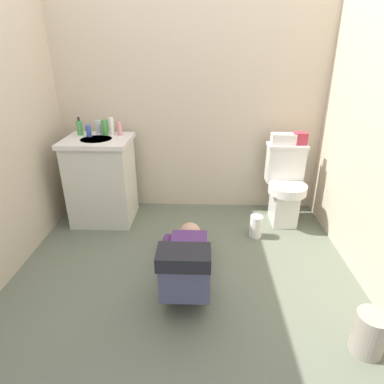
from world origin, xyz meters
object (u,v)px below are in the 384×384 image
toilet (285,186)px  bottle_clear (98,127)px  bottle_white (111,126)px  bottle_blue (89,131)px  faucet (101,129)px  person_plumber (186,261)px  bottle_pink (119,129)px  trash_can (369,333)px  toiletry_bag (300,138)px  paper_towel_roll (256,226)px  vanity_cabinet (102,179)px  tissue_box (283,139)px  bottle_green (105,127)px  soap_dispenser (80,128)px

toilet → bottle_clear: bottle_clear is taller
toilet → bottle_white: bottle_white is taller
bottle_blue → bottle_white: bottle_white is taller
faucet → person_plumber: bearing=-51.3°
bottle_pink → trash_can: 2.46m
toiletry_bag → paper_towel_roll: bearing=-134.6°
vanity_cabinet → paper_towel_roll: size_ratio=4.01×
tissue_box → bottle_pink: (-1.52, 0.00, 0.08)m
bottle_green → bottle_blue: bearing=-156.8°
vanity_cabinet → paper_towel_roll: (1.45, -0.29, -0.32)m
bottle_white → bottle_pink: (0.07, -0.00, -0.02)m
bottle_green → paper_towel_roll: 1.66m
bottle_white → toiletry_bag: bearing=-0.1°
bottle_pink → paper_towel_roll: bearing=-18.0°
toilet → bottle_pink: bearing=176.6°
trash_can → paper_towel_roll: trash_can is taller
toilet → trash_can: size_ratio=2.89×
person_plumber → paper_towel_roll: size_ratio=5.21×
tissue_box → bottle_green: bottle_green is taller
faucet → bottle_white: 0.12m
bottle_white → trash_can: bottle_white is taller
bottle_clear → bottle_white: (0.14, -0.04, 0.02)m
vanity_cabinet → bottle_green: size_ratio=5.71×
vanity_cabinet → trash_can: (1.89, -1.48, -0.29)m
tissue_box → toilet: bearing=-63.6°
bottle_clear → paper_towel_roll: bottle_clear is taller
person_plumber → trash_can: 1.18m
toilet → bottle_clear: (-1.77, 0.13, 0.52)m
soap_dispenser → trash_can: (2.08, -1.60, -0.76)m
tissue_box → bottle_blue: (-1.79, -0.05, 0.07)m
vanity_cabinet → soap_dispenser: bearing=147.6°
bottle_clear → trash_can: bearing=-40.4°
bottle_green → soap_dispenser: bearing=-179.2°
person_plumber → bottle_white: 1.48m
tissue_box → bottle_pink: bearing=179.9°
bottle_clear → bottle_green: (0.07, -0.03, 0.01)m
vanity_cabinet → bottle_blue: size_ratio=7.67×
bottle_blue → toiletry_bag: bearing=1.5°
person_plumber → paper_towel_roll: person_plumber is taller
faucet → bottle_clear: bottle_clear is taller
person_plumber → toiletry_bag: 1.58m
faucet → paper_towel_roll: (1.45, -0.43, -0.77)m
toiletry_bag → bottle_white: size_ratio=0.75×
faucet → tissue_box: faucet is taller
toilet → bottle_clear: 1.85m
bottle_white → bottle_pink: bearing=-2.4°
bottle_blue → bottle_clear: 0.11m
toiletry_bag → person_plumber: bearing=-133.7°
tissue_box → trash_can: tissue_box is taller
bottle_blue → bottle_clear: (0.06, 0.09, 0.01)m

